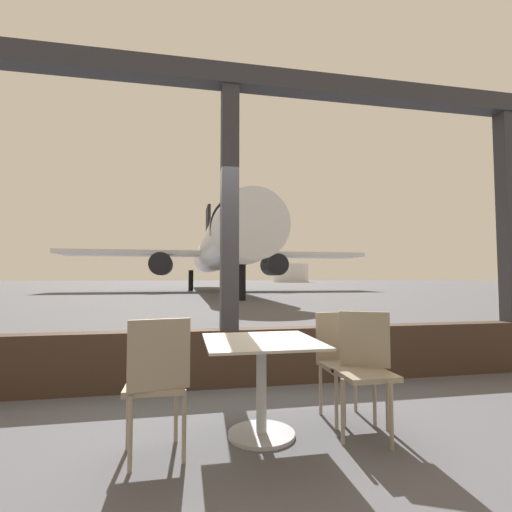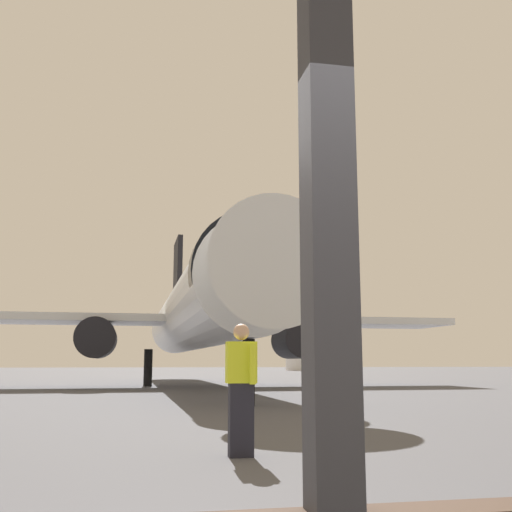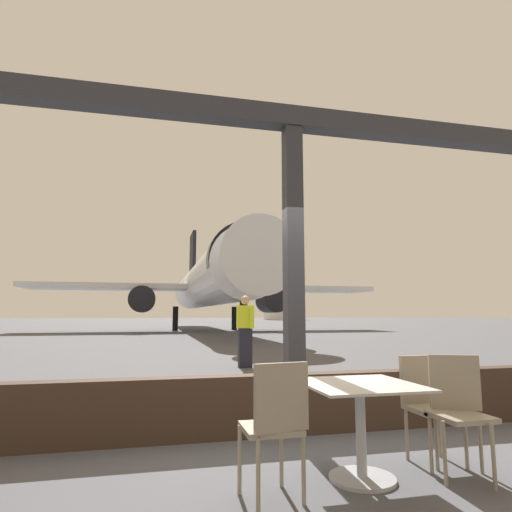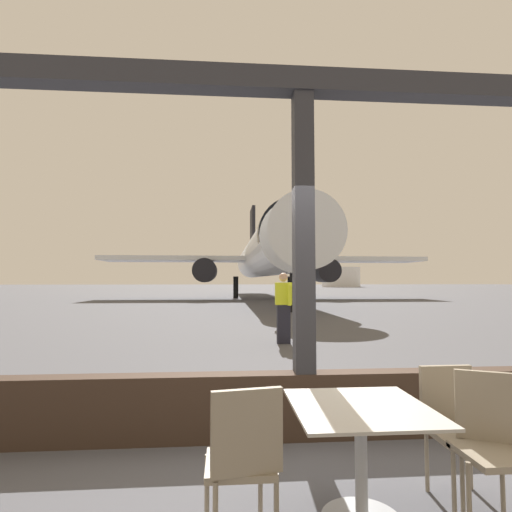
# 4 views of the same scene
# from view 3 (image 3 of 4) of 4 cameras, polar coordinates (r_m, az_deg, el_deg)

# --- Properties ---
(ground_plane) EXTENTS (220.00, 220.00, 0.00)m
(ground_plane) POSITION_cam_3_polar(r_m,az_deg,el_deg) (44.73, -11.38, -9.17)
(ground_plane) COLOR #4C4C51
(window_frame) EXTENTS (7.83, 0.24, 3.73)m
(window_frame) POSITION_cam_3_polar(r_m,az_deg,el_deg) (4.93, 5.02, -7.20)
(window_frame) COLOR #38281E
(window_frame) RESTS_ON ground
(dining_table) EXTENTS (0.88, 0.88, 0.74)m
(dining_table) POSITION_cam_3_polar(r_m,az_deg,el_deg) (3.77, 13.60, -20.15)
(dining_table) COLOR #ADA89E
(dining_table) RESTS_ON ground
(cafe_chair_window_left) EXTENTS (0.40, 0.40, 0.91)m
(cafe_chair_window_left) POSITION_cam_3_polar(r_m,az_deg,el_deg) (4.36, 21.66, -17.00)
(cafe_chair_window_left) COLOR gray
(cafe_chair_window_left) RESTS_ON ground
(cafe_chair_window_right) EXTENTS (0.44, 0.44, 0.95)m
(cafe_chair_window_right) POSITION_cam_3_polar(r_m,az_deg,el_deg) (3.23, 2.60, -20.52)
(cafe_chair_window_right) COLOR gray
(cafe_chair_window_right) RESTS_ON ground
(cafe_chair_aisle_left) EXTENTS (0.51, 0.51, 0.94)m
(cafe_chair_aisle_left) POSITION_cam_3_polar(r_m,az_deg,el_deg) (4.09, 25.09, -17.17)
(cafe_chair_aisle_left) COLOR gray
(cafe_chair_aisle_left) RESTS_ON ground
(airplane) EXTENTS (26.99, 34.61, 10.41)m
(airplane) POSITION_cam_3_polar(r_m,az_deg,el_deg) (33.91, -6.25, -3.65)
(airplane) COLOR silver
(airplane) RESTS_ON ground
(ground_crew_worker) EXTENTS (0.40, 0.51, 1.74)m
(ground_crew_worker) POSITION_cam_3_polar(r_m,az_deg,el_deg) (10.76, -1.44, -9.72)
(ground_crew_worker) COLOR black
(ground_crew_worker) RESTS_ON ground
(fuel_storage_tank) EXTENTS (9.14, 9.14, 4.72)m
(fuel_storage_tank) POSITION_cam_3_polar(r_m,az_deg,el_deg) (98.70, 3.67, -7.03)
(fuel_storage_tank) COLOR white
(fuel_storage_tank) RESTS_ON ground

